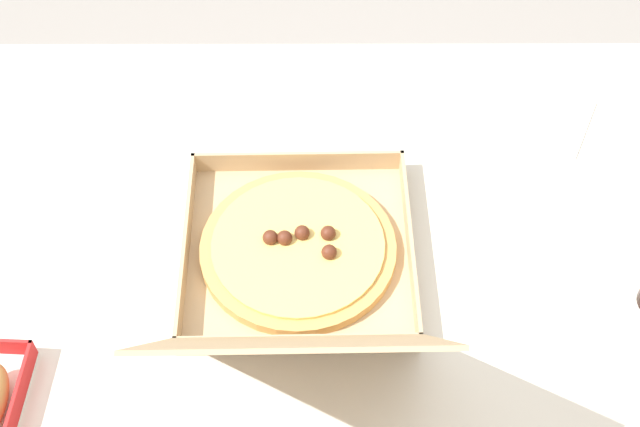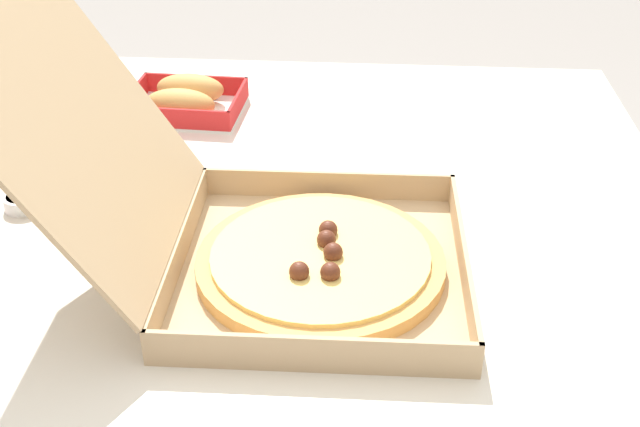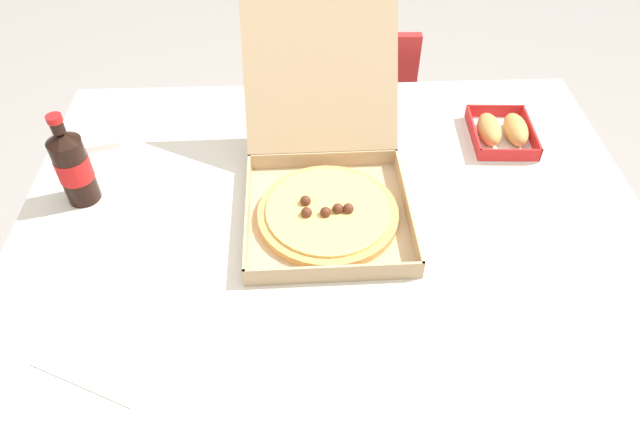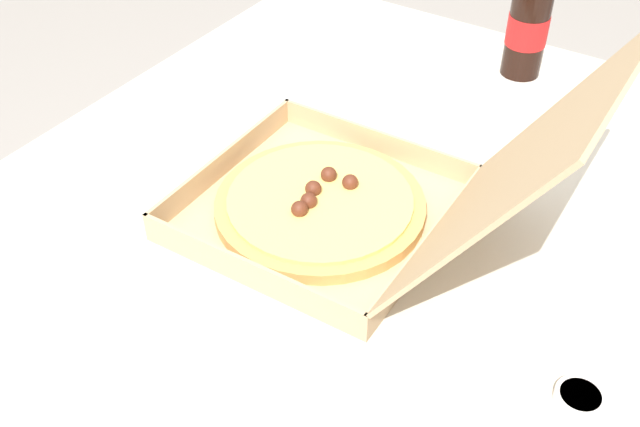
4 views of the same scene
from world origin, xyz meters
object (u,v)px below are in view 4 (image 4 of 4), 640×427
at_px(pizza_box_open, 351,199).
at_px(dipping_sauce_cup, 579,399).
at_px(paper_menu, 300,46).
at_px(cola_bottle, 528,26).

distance_m(pizza_box_open, dipping_sauce_cup, 0.40).
bearing_deg(paper_menu, pizza_box_open, 66.60).
distance_m(cola_bottle, dipping_sauce_cup, 0.75).
bearing_deg(pizza_box_open, cola_bottle, 175.76).
bearing_deg(dipping_sauce_cup, pizza_box_open, -108.40).
relative_size(paper_menu, dipping_sauce_cup, 3.75).
bearing_deg(pizza_box_open, paper_menu, -138.39).
distance_m(pizza_box_open, paper_menu, 0.55).
height_order(pizza_box_open, cola_bottle, pizza_box_open).
distance_m(paper_menu, dipping_sauce_cup, 0.91).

